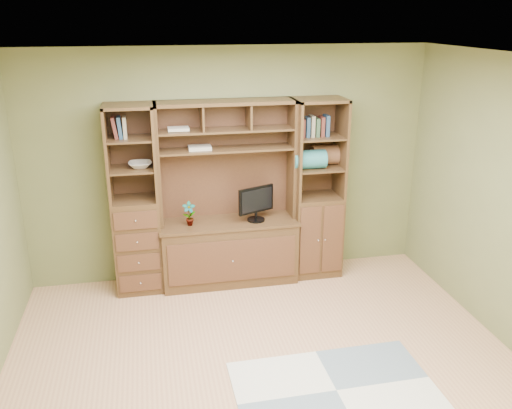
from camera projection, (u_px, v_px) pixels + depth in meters
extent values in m
cube|color=tan|center=(267.00, 371.00, 4.66)|extent=(4.60, 4.10, 0.04)
cube|color=white|center=(270.00, 60.00, 3.79)|extent=(4.60, 4.10, 0.04)
cube|color=olive|center=(229.00, 165.00, 6.07)|extent=(4.50, 0.04, 2.60)
cube|color=olive|center=(369.00, 402.00, 2.38)|extent=(4.50, 0.04, 2.60)
cube|color=#493019|center=(228.00, 196.00, 5.91)|extent=(1.54, 0.53, 2.05)
cube|color=#493019|center=(135.00, 201.00, 5.76)|extent=(0.50, 0.45, 2.05)
cube|color=#493019|center=(317.00, 189.00, 6.14)|extent=(0.55, 0.45, 2.05)
cube|color=#AAB0B0|center=(336.00, 391.00, 4.41)|extent=(1.66, 1.12, 0.01)
cube|color=black|center=(256.00, 198.00, 5.94)|extent=(0.48, 0.35, 0.54)
imported|color=#B2483C|center=(189.00, 214.00, 5.85)|extent=(0.14, 0.10, 0.27)
cube|color=beige|center=(200.00, 148.00, 5.76)|extent=(0.24, 0.18, 0.04)
imported|color=beige|center=(140.00, 165.00, 5.64)|extent=(0.24, 0.24, 0.06)
cube|color=teal|center=(309.00, 159.00, 5.95)|extent=(0.36, 0.21, 0.21)
cube|color=brown|center=(329.00, 155.00, 6.12)|extent=(0.40, 0.22, 0.22)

